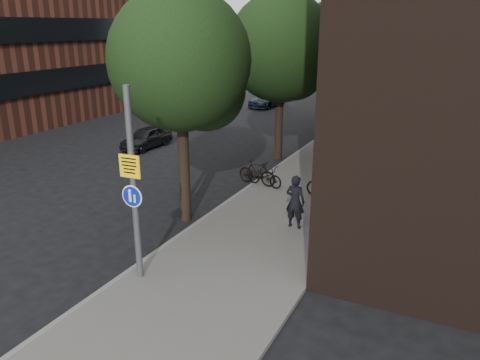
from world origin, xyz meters
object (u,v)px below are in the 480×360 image
Objects in this scene: signpost at (134,186)px; parked_bike_facade_near at (331,186)px; parked_car_near at (147,137)px; pedestrian at (295,202)px.

parked_bike_facade_near is (2.88, 7.78, -1.99)m from signpost.
signpost is 1.49× the size of parked_car_near.
pedestrian is 0.94× the size of parked_bike_facade_near.
parked_car_near is (-8.19, 11.27, -2.04)m from signpost.
signpost is 2.64× the size of parked_bike_facade_near.
parked_car_near reaches higher than parked_bike_facade_near.
parked_car_near is at bearing 122.94° from signpost.
parked_car_near is (-10.74, 6.59, -0.43)m from pedestrian.
parked_car_near is at bearing 68.36° from parked_bike_facade_near.
signpost is 14.08m from parked_car_near.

